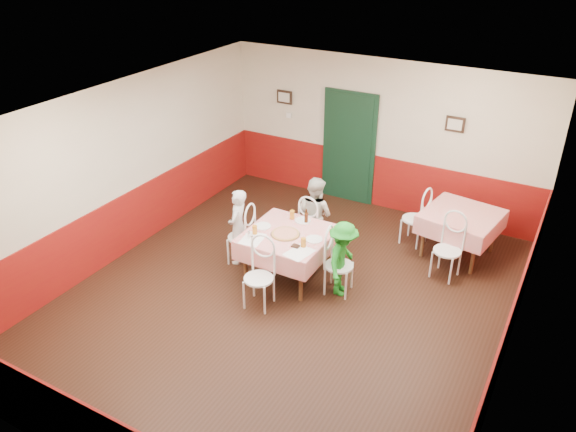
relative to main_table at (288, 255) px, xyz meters
The scene contains 38 objects.
floor 0.71m from the main_table, 61.32° to the right, with size 7.00×7.00×0.00m, color black.
ceiling 2.50m from the main_table, 61.32° to the right, with size 7.00×7.00×0.00m, color white.
back_wall 3.16m from the main_table, 84.50° to the left, with size 6.00×0.10×2.80m, color beige.
front_wall 4.16m from the main_table, 85.92° to the right, with size 6.00×0.10×2.80m, color beige.
left_wall 2.95m from the main_table, 169.06° to the right, with size 0.10×7.00×2.80m, color beige.
right_wall 3.48m from the main_table, ahead, with size 0.10×7.00×2.80m, color beige.
wainscot_back 2.98m from the main_table, 84.47° to the left, with size 6.00×0.03×1.00m, color maroon.
wainscot_left 2.75m from the main_table, 169.00° to the right, with size 0.03×7.00×1.00m, color maroon.
wainscot_right 3.32m from the main_table, ahead, with size 0.03×7.00×1.00m, color maroon.
door 3.02m from the main_table, 96.11° to the left, with size 0.96×0.06×2.10m, color black.
picture_left 3.70m from the main_table, 120.35° to the left, with size 0.32×0.03×0.26m, color black.
picture_right 3.64m from the main_table, 61.53° to the left, with size 0.32×0.03×0.26m, color black.
thermostat 3.53m from the main_table, 118.87° to the left, with size 0.10×0.03×0.10m, color white.
main_table is the anchor object (origin of this frame).
second_table 2.86m from the main_table, 42.27° to the left, with size 1.12×1.12×0.77m, color red.
chair_left 0.85m from the main_table, behind, with size 0.42×0.42×0.90m, color white, non-canonical shape.
chair_right 0.85m from the main_table, ahead, with size 0.42×0.42×0.90m, color white, non-canonical shape.
chair_far 0.85m from the main_table, 90.18° to the left, with size 0.42×0.42×0.90m, color white, non-canonical shape.
chair_near 0.85m from the main_table, 89.82° to the right, with size 0.42×0.42×0.90m, color white, non-canonical shape.
chair_second_a 2.36m from the main_table, 54.62° to the left, with size 0.42×0.42×0.90m, color white, non-canonical shape.
chair_second_b 2.42m from the main_table, 29.00° to the left, with size 0.42×0.42×0.90m, color white, non-canonical shape.
pizza 0.40m from the main_table, 103.22° to the right, with size 0.42×0.42×0.03m, color #B74723.
plate_left 0.59m from the main_table, behind, with size 0.25×0.25×0.01m, color white.
plate_right 0.58m from the main_table, ahead, with size 0.25×0.25×0.01m, color white.
plate_far 0.59m from the main_table, 87.84° to the left, with size 0.25×0.25×0.01m, color white.
glass_a 0.67m from the main_table, 148.47° to the right, with size 0.07×0.07×0.14m, color #BF7219.
glass_b 0.64m from the main_table, 31.30° to the right, with size 0.08×0.08×0.14m, color #BF7219.
glass_c 0.65m from the main_table, 111.14° to the left, with size 0.08×0.08×0.14m, color #BF7219.
beer_bottle 0.65m from the main_table, 78.26° to the left, with size 0.06×0.06×0.21m, color #381C0A.
shaker_a 0.73m from the main_table, 135.28° to the right, with size 0.04×0.04×0.09m, color silver.
shaker_b 0.72m from the main_table, 125.37° to the right, with size 0.04×0.04×0.09m, color silver.
shaker_c 0.73m from the main_table, 140.80° to the right, with size 0.04×0.04×0.09m, color #B23319.
menu_left 0.67m from the main_table, 132.39° to the right, with size 0.30×0.40×0.00m, color white.
menu_right 0.69m from the main_table, 44.90° to the right, with size 0.30×0.40×0.00m, color white.
wallet 0.57m from the main_table, 45.35° to the right, with size 0.11×0.09×0.02m, color black.
diner_left 0.93m from the main_table, behind, with size 0.46×0.30×1.25m, color gray.
diner_far 0.94m from the main_table, 90.18° to the left, with size 0.64×0.50×1.31m, color gray.
diner_right 0.92m from the main_table, ahead, with size 0.75×0.43×1.16m, color gray.
Camera 1 is at (3.25, -5.81, 4.93)m, focal length 35.00 mm.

